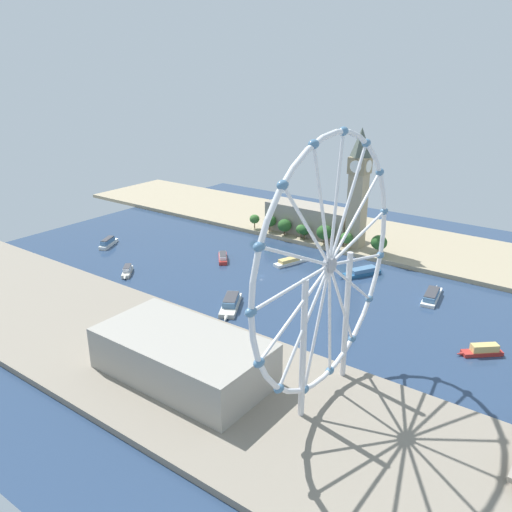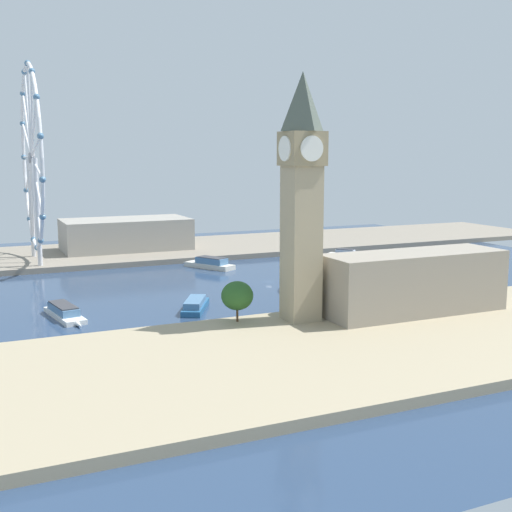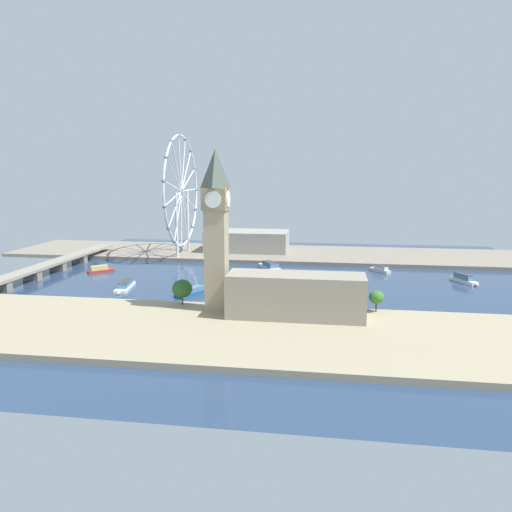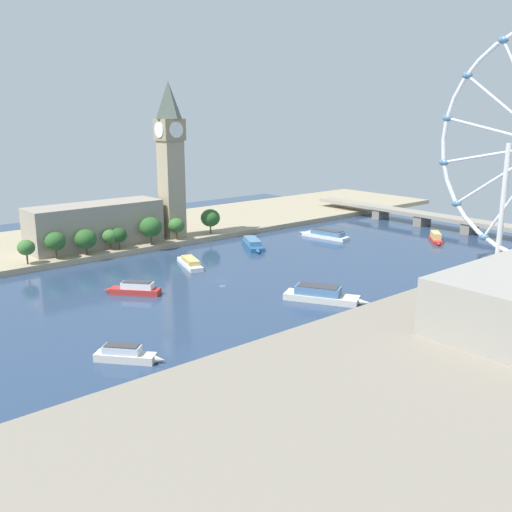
{
  "view_description": "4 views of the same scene",
  "coord_description": "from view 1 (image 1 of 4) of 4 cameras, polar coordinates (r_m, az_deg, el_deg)",
  "views": [
    {
      "loc": [
        253.84,
        183.24,
        130.1
      ],
      "look_at": [
        18.01,
        8.98,
        21.18
      ],
      "focal_mm": 36.89,
      "sensor_mm": 36.0,
      "label": 1
    },
    {
      "loc": [
        -275.93,
        131.44,
        60.67
      ],
      "look_at": [
        14.81,
        0.2,
        10.42
      ],
      "focal_mm": 45.29,
      "sensor_mm": 36.0,
      "label": 2
    },
    {
      "loc": [
        -330.96,
        -33.35,
        77.39
      ],
      "look_at": [
        13.29,
        18.69,
        16.37
      ],
      "focal_mm": 34.38,
      "sensor_mm": 36.0,
      "label": 3
    },
    {
      "loc": [
        194.68,
        -145.44,
        71.96
      ],
      "look_at": [
        19.77,
        2.85,
        14.48
      ],
      "focal_mm": 40.41,
      "sensor_mm": 36.0,
      "label": 4
    }
  ],
  "objects": [
    {
      "name": "ground_plane",
      "position": [
        339.03,
        0.59,
        -2.19
      ],
      "size": [
        394.06,
        394.06,
        0.0
      ],
      "primitive_type": "plane",
      "color": "navy"
    },
    {
      "name": "riverbank_left",
      "position": [
        428.92,
        9.41,
        2.65
      ],
      "size": [
        90.0,
        520.0,
        3.0
      ],
      "primitive_type": "cube",
      "color": "tan",
      "rests_on": "ground_plane"
    },
    {
      "name": "riverbank_right",
      "position": [
        265.0,
        -13.96,
        -9.32
      ],
      "size": [
        90.0,
        520.0,
        3.0
      ],
      "primitive_type": "cube",
      "color": "gray",
      "rests_on": "ground_plane"
    },
    {
      "name": "clock_tower",
      "position": [
        378.41,
        11.05,
        7.36
      ],
      "size": [
        13.86,
        13.86,
        85.25
      ],
      "color": "tan",
      "rests_on": "riverbank_left"
    },
    {
      "name": "parliament_block",
      "position": [
        412.57,
        5.82,
        3.96
      ],
      "size": [
        22.0,
        70.03,
        22.42
      ],
      "primitive_type": "cube",
      "color": "gray",
      "rests_on": "riverbank_left"
    },
    {
      "name": "tree_row_embankment",
      "position": [
        394.43,
        6.25,
        2.76
      ],
      "size": [
        14.74,
        115.89,
        14.91
      ],
      "color": "#513823",
      "rests_on": "riverbank_left"
    },
    {
      "name": "ferris_wheel",
      "position": [
        197.03,
        7.96,
        -1.19
      ],
      "size": [
        100.66,
        3.2,
        105.94
      ],
      "color": "silver",
      "rests_on": "riverbank_right"
    },
    {
      "name": "riverside_hall",
      "position": [
        229.72,
        -7.92,
        -10.67
      ],
      "size": [
        39.56,
        75.6,
        18.74
      ],
      "primitive_type": "cube",
      "color": "gray",
      "rests_on": "riverbank_right"
    },
    {
      "name": "tour_boat_0",
      "position": [
        365.91,
        -3.62,
        -0.12
      ],
      "size": [
        20.67,
        18.7,
        5.41
      ],
      "rotation": [
        0.0,
        0.0,
        3.86
      ],
      "color": "#B22D28",
      "rests_on": "ground_plane"
    },
    {
      "name": "tour_boat_1",
      "position": [
        351.78,
        -13.8,
        -1.58
      ],
      "size": [
        18.56,
        16.68,
        5.12
      ],
      "rotation": [
        0.0,
        0.0,
        0.71
      ],
      "color": "beige",
      "rests_on": "ground_plane"
    },
    {
      "name": "tour_boat_2",
      "position": [
        273.16,
        23.35,
        -9.37
      ],
      "size": [
        17.47,
        18.97,
        5.3
      ],
      "rotation": [
        0.0,
        0.0,
        5.44
      ],
      "color": "#B22D28",
      "rests_on": "ground_plane"
    },
    {
      "name": "tour_boat_3",
      "position": [
        323.38,
        18.52,
        -4.06
      ],
      "size": [
        33.93,
        12.26,
        4.98
      ],
      "rotation": [
        0.0,
        0.0,
        3.3
      ],
      "color": "white",
      "rests_on": "ground_plane"
    },
    {
      "name": "tour_boat_4",
      "position": [
        359.63,
        3.76,
        -0.58
      ],
      "size": [
        28.95,
        13.61,
        4.21
      ],
      "rotation": [
        0.0,
        0.0,
        2.83
      ],
      "color": "white",
      "rests_on": "ground_plane"
    },
    {
      "name": "tour_boat_5",
      "position": [
        409.1,
        -15.7,
        1.43
      ],
      "size": [
        25.0,
        14.75,
        6.18
      ],
      "rotation": [
        0.0,
        0.0,
        3.59
      ],
      "color": "white",
      "rests_on": "ground_plane"
    },
    {
      "name": "tour_boat_6",
      "position": [
        346.66,
        11.38,
        -1.72
      ],
      "size": [
        28.8,
        18.61,
        4.76
      ],
      "rotation": [
        0.0,
        0.0,
        5.8
      ],
      "color": "#235684",
      "rests_on": "ground_plane"
    },
    {
      "name": "tour_boat_7",
      "position": [
        296.42,
        -2.77,
        -5.15
      ],
      "size": [
        32.39,
        21.81,
        6.1
      ],
      "rotation": [
        0.0,
        0.0,
        0.51
      ],
      "color": "beige",
      "rests_on": "ground_plane"
    }
  ]
}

